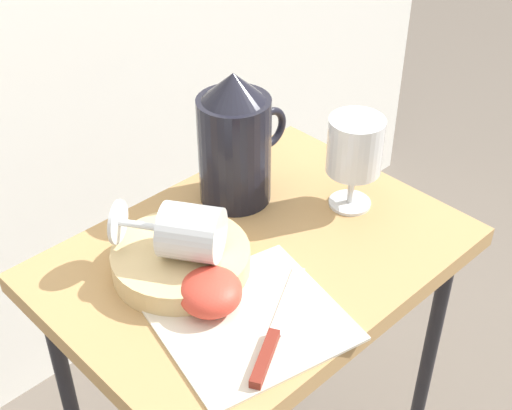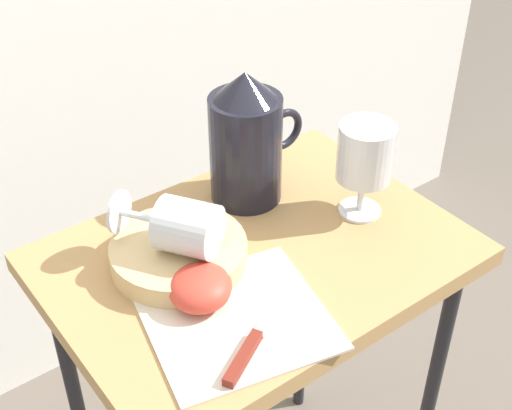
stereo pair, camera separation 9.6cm
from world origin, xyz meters
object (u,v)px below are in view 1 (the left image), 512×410
wine_glass_tipped_near (188,232)px  apple_half_right (211,290)px  basket_tray (181,260)px  table (256,290)px  wine_glass_upright (355,150)px  knife (272,339)px  apple_half_left (210,294)px  pitcher (235,149)px

wine_glass_tipped_near → apple_half_right: wine_glass_tipped_near is taller
basket_tray → wine_glass_tipped_near: 0.06m
table → wine_glass_upright: bearing=-6.3°
apple_half_right → knife: (0.01, -0.10, -0.02)m
knife → wine_glass_upright: bearing=22.6°
basket_tray → knife: size_ratio=0.97×
table → knife: size_ratio=3.58×
basket_tray → apple_half_left: 0.09m
pitcher → apple_half_right: (-0.18, -0.15, -0.06)m
apple_half_left → apple_half_right: (0.00, 0.00, 0.00)m
apple_half_right → knife: 0.10m
table → apple_half_left: apple_half_left is taller
wine_glass_upright → apple_half_right: bearing=-176.5°
apple_half_right → knife: bearing=-85.3°
pitcher → apple_half_right: bearing=-140.3°
wine_glass_upright → basket_tray: bearing=167.7°
pitcher → basket_tray: bearing=-156.2°
wine_glass_tipped_near → apple_half_right: 0.08m
wine_glass_upright → apple_half_right: size_ratio=1.85×
basket_tray → pitcher: (0.17, 0.07, 0.07)m
basket_tray → apple_half_left: bearing=-103.7°
pitcher → table: bearing=-120.8°
wine_glass_upright → wine_glass_tipped_near: size_ratio=0.95×
wine_glass_upright → knife: bearing=-157.4°
pitcher → wine_glass_upright: bearing=-50.8°
basket_tray → wine_glass_tipped_near: bearing=-76.8°
pitcher → wine_glass_tipped_near: (-0.17, -0.09, -0.01)m
basket_tray → apple_half_left: apple_half_left is taller
knife → basket_tray: bearing=87.6°
wine_glass_tipped_near → apple_half_left: bearing=-109.0°
basket_tray → wine_glass_tipped_near: size_ratio=1.20×
pitcher → apple_half_right: size_ratio=2.62×
table → basket_tray: basket_tray is taller
apple_half_left → apple_half_right: same height
table → wine_glass_upright: (0.18, -0.02, 0.17)m
basket_tray → pitcher: size_ratio=0.89×
basket_tray → apple_half_right: (-0.02, -0.08, 0.01)m
pitcher → wine_glass_tipped_near: pitcher is taller
pitcher → knife: pitcher is taller
pitcher → apple_half_right: 0.25m
basket_tray → wine_glass_upright: (0.28, -0.06, 0.08)m
wine_glass_tipped_near → apple_half_right: bearing=-106.6°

